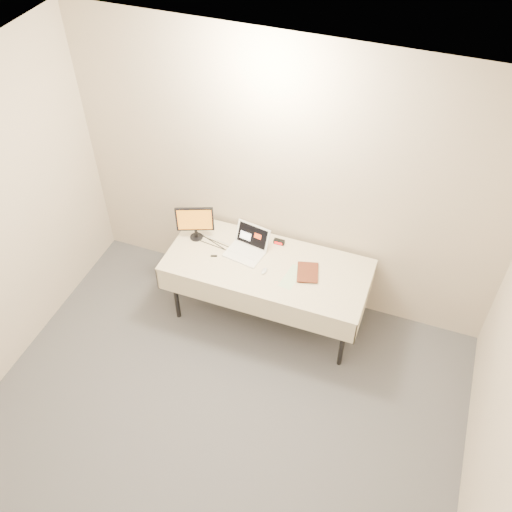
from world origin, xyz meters
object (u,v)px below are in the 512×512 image
(laptop, at_px, (248,247))
(monitor, at_px, (195,221))
(table, at_px, (267,269))
(book, at_px, (298,263))

(laptop, relative_size, monitor, 1.07)
(table, relative_size, book, 7.44)
(table, height_order, monitor, monitor)
(monitor, bearing_deg, laptop, -21.77)
(table, relative_size, laptop, 4.83)
(monitor, bearing_deg, table, -29.45)
(laptop, height_order, monitor, monitor)
(monitor, xyz_separation_m, book, (1.04, -0.11, -0.09))
(table, bearing_deg, monitor, 172.01)
(table, relative_size, monitor, 5.15)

